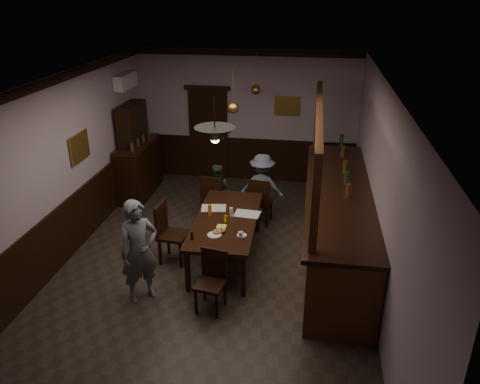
% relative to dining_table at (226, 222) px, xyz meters
% --- Properties ---
extents(room, '(5.01, 8.01, 3.01)m').
position_rel_dining_table_xyz_m(room, '(-0.18, -0.38, 0.81)').
color(room, '#2D2621').
rests_on(room, ground).
extents(dining_table, '(1.04, 2.22, 0.75)m').
position_rel_dining_table_xyz_m(dining_table, '(0.00, 0.00, 0.00)').
color(dining_table, black).
rests_on(dining_table, ground).
extents(chair_far_left, '(0.48, 0.48, 0.99)m').
position_rel_dining_table_xyz_m(chair_far_left, '(-0.49, 1.26, -0.14)').
color(chair_far_left, black).
rests_on(chair_far_left, ground).
extents(chair_far_right, '(0.46, 0.46, 0.96)m').
position_rel_dining_table_xyz_m(chair_far_right, '(0.41, 1.28, -0.16)').
color(chair_far_right, black).
rests_on(chair_far_right, ground).
extents(chair_near, '(0.45, 0.45, 0.90)m').
position_rel_dining_table_xyz_m(chair_near, '(0.04, -1.33, -0.19)').
color(chair_near, black).
rests_on(chair_near, ground).
extents(chair_side, '(0.49, 0.49, 1.03)m').
position_rel_dining_table_xyz_m(chair_side, '(-0.93, -0.21, -0.12)').
color(chair_side, black).
rests_on(chair_side, ground).
extents(person_standing, '(0.68, 0.66, 1.57)m').
position_rel_dining_table_xyz_m(person_standing, '(-1.02, -1.27, 0.10)').
color(person_standing, slate).
rests_on(person_standing, ground).
extents(person_seated_left, '(0.53, 0.42, 1.10)m').
position_rel_dining_table_xyz_m(person_seated_left, '(-0.48, 1.54, -0.14)').
color(person_seated_left, '#3C472A').
rests_on(person_seated_left, ground).
extents(person_seated_right, '(0.90, 0.55, 1.34)m').
position_rel_dining_table_xyz_m(person_seated_right, '(0.42, 1.56, -0.01)').
color(person_seated_right, slate).
rests_on(person_seated_right, ground).
extents(newspaper_left, '(0.46, 0.36, 0.01)m').
position_rel_dining_table_xyz_m(newspaper_left, '(-0.28, 0.34, 0.07)').
color(newspaper_left, silver).
rests_on(newspaper_left, dining_table).
extents(newspaper_right, '(0.44, 0.33, 0.01)m').
position_rel_dining_table_xyz_m(newspaper_right, '(0.32, 0.21, 0.07)').
color(newspaper_right, silver).
rests_on(newspaper_right, dining_table).
extents(napkin, '(0.15, 0.15, 0.00)m').
position_rel_dining_table_xyz_m(napkin, '(-0.02, -0.29, 0.07)').
color(napkin, '#DCD551').
rests_on(napkin, dining_table).
extents(saucer, '(0.15, 0.15, 0.01)m').
position_rel_dining_table_xyz_m(saucer, '(0.34, -0.53, 0.07)').
color(saucer, white).
rests_on(saucer, dining_table).
extents(coffee_cup, '(0.08, 0.08, 0.07)m').
position_rel_dining_table_xyz_m(coffee_cup, '(0.33, -0.57, 0.11)').
color(coffee_cup, white).
rests_on(coffee_cup, saucer).
extents(pastry_plate, '(0.22, 0.22, 0.01)m').
position_rel_dining_table_xyz_m(pastry_plate, '(-0.07, -0.59, 0.07)').
color(pastry_plate, white).
rests_on(pastry_plate, dining_table).
extents(pastry_ring_a, '(0.13, 0.13, 0.04)m').
position_rel_dining_table_xyz_m(pastry_ring_a, '(-0.05, -0.53, 0.10)').
color(pastry_ring_a, '#C68C47').
rests_on(pastry_ring_a, pastry_plate).
extents(pastry_ring_b, '(0.13, 0.13, 0.04)m').
position_rel_dining_table_xyz_m(pastry_ring_b, '(0.01, -0.48, 0.10)').
color(pastry_ring_b, '#C68C47').
rests_on(pastry_ring_b, pastry_plate).
extents(soda_can, '(0.07, 0.07, 0.12)m').
position_rel_dining_table_xyz_m(soda_can, '(0.02, -0.14, 0.12)').
color(soda_can, orange).
rests_on(soda_can, dining_table).
extents(beer_glass, '(0.06, 0.06, 0.20)m').
position_rel_dining_table_xyz_m(beer_glass, '(-0.28, 0.06, 0.16)').
color(beer_glass, '#BF721E').
rests_on(beer_glass, dining_table).
extents(water_glass, '(0.06, 0.06, 0.15)m').
position_rel_dining_table_xyz_m(water_glass, '(0.07, 0.10, 0.14)').
color(water_glass, silver).
rests_on(water_glass, dining_table).
extents(pepper_mill, '(0.04, 0.04, 0.14)m').
position_rel_dining_table_xyz_m(pepper_mill, '(-0.38, -0.77, 0.13)').
color(pepper_mill, black).
rests_on(pepper_mill, dining_table).
extents(sideboard, '(0.55, 1.53, 2.02)m').
position_rel_dining_table_xyz_m(sideboard, '(-2.39, 2.35, 0.12)').
color(sideboard, black).
rests_on(sideboard, ground).
extents(bar_counter, '(1.06, 4.55, 2.55)m').
position_rel_dining_table_xyz_m(bar_counter, '(1.81, 0.42, -0.04)').
color(bar_counter, '#512A15').
rests_on(bar_counter, ground).
extents(door_back, '(0.90, 0.06, 2.10)m').
position_rel_dining_table_xyz_m(door_back, '(-1.08, 3.57, 0.36)').
color(door_back, black).
rests_on(door_back, ground).
extents(ac_unit, '(0.20, 0.85, 0.30)m').
position_rel_dining_table_xyz_m(ac_unit, '(-2.56, 2.52, 1.76)').
color(ac_unit, white).
rests_on(ac_unit, ground).
extents(picture_left_large, '(0.04, 0.62, 0.48)m').
position_rel_dining_table_xyz_m(picture_left_large, '(-2.64, 0.42, 1.01)').
color(picture_left_large, olive).
rests_on(picture_left_large, ground).
extents(picture_back, '(0.55, 0.04, 0.42)m').
position_rel_dining_table_xyz_m(picture_back, '(0.72, 3.58, 1.11)').
color(picture_back, olive).
rests_on(picture_back, ground).
extents(pendant_iron, '(0.56, 0.56, 0.70)m').
position_rel_dining_table_xyz_m(pendant_iron, '(0.02, -0.80, 1.73)').
color(pendant_iron, black).
rests_on(pendant_iron, ground).
extents(pendant_brass_mid, '(0.20, 0.20, 0.81)m').
position_rel_dining_table_xyz_m(pendant_brass_mid, '(-0.08, 1.21, 1.61)').
color(pendant_brass_mid, '#BF8C3F').
rests_on(pendant_brass_mid, ground).
extents(pendant_brass_far, '(0.20, 0.20, 0.81)m').
position_rel_dining_table_xyz_m(pendant_brass_far, '(0.12, 2.80, 1.61)').
color(pendant_brass_far, '#BF8C3F').
rests_on(pendant_brass_far, ground).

